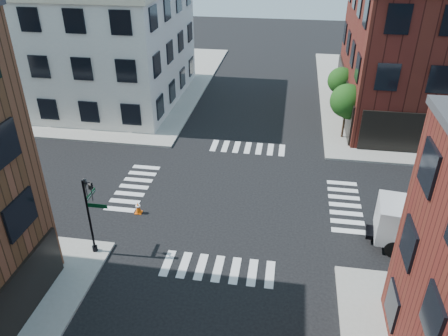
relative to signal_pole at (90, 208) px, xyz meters
name	(u,v)px	position (x,y,z in m)	size (l,w,h in m)	color
ground	(236,196)	(6.72, 6.68, -2.86)	(120.00, 120.00, 0.00)	black
sidewalk_nw	(78,79)	(-14.28, 27.68, -2.78)	(30.00, 30.00, 0.15)	gray
building_nw	(65,42)	(-12.28, 22.68, 2.64)	(22.00, 16.00, 11.00)	silver
tree_near	(348,103)	(14.28, 16.65, 0.30)	(2.69, 2.69, 4.49)	black
tree_far	(341,82)	(14.28, 22.65, 0.02)	(2.43, 2.43, 4.07)	black
signal_pole	(90,208)	(0.00, 0.00, 0.00)	(1.29, 1.24, 4.60)	black
traffic_cone	(138,208)	(1.02, 3.82, -2.49)	(0.42, 0.42, 0.77)	#F65E0A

